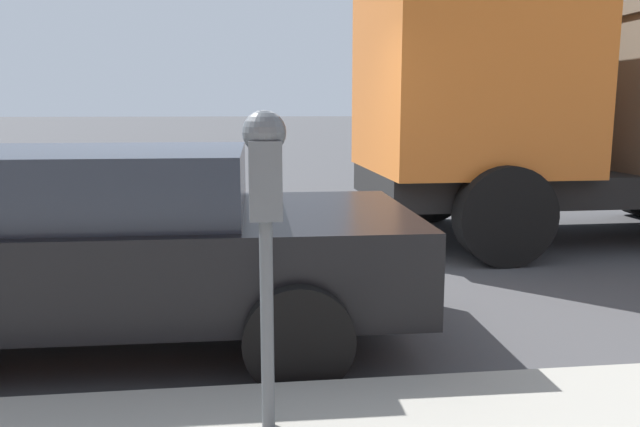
# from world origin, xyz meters

# --- Properties ---
(ground_plane) EXTENTS (220.00, 220.00, 0.00)m
(ground_plane) POSITION_xyz_m (0.00, 0.00, 0.00)
(ground_plane) COLOR #424244
(parking_meter) EXTENTS (0.21, 0.19, 1.45)m
(parking_meter) POSITION_xyz_m (-2.66, -0.32, 1.26)
(parking_meter) COLOR #4C5156
(parking_meter) RESTS_ON sidewalk
(car_black) EXTENTS (2.14, 4.49, 1.34)m
(car_black) POSITION_xyz_m (-1.03, 0.88, 0.73)
(car_black) COLOR black
(car_black) RESTS_ON ground_plane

